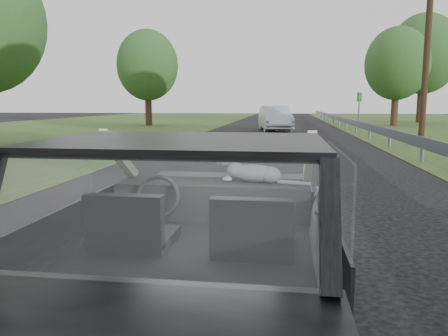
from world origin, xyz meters
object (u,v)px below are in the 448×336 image
(other_car, at_px, (275,118))
(utility_pole, at_px, (427,42))
(subject_car, at_px, (199,235))
(highway_sign, at_px, (359,112))
(cat, at_px, (254,172))

(other_car, distance_m, utility_pole, 9.07)
(subject_car, height_order, other_car, other_car)
(highway_sign, relative_size, utility_pole, 0.26)
(subject_car, bearing_deg, other_car, 90.21)
(highway_sign, bearing_deg, other_car, -142.32)
(cat, distance_m, highway_sign, 24.57)
(subject_car, xyz_separation_m, highway_sign, (4.95, 24.78, 0.43))
(highway_sign, bearing_deg, utility_pole, -44.44)
(cat, relative_size, utility_pole, 0.06)
(subject_car, xyz_separation_m, cat, (0.34, 0.65, 0.36))
(other_car, bearing_deg, subject_car, -98.97)
(cat, xyz_separation_m, utility_pole, (6.78, 18.83, 3.43))
(utility_pole, bearing_deg, other_car, 150.88)
(subject_car, distance_m, utility_pole, 21.08)
(highway_sign, distance_m, utility_pole, 6.64)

